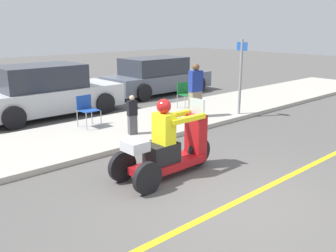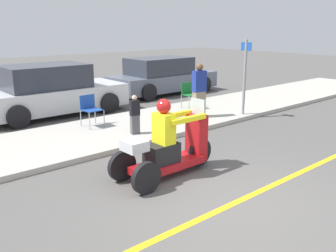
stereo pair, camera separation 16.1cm
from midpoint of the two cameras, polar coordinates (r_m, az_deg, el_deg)
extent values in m
plane|color=#565451|center=(6.10, 10.62, -11.60)|extent=(60.00, 60.00, 0.00)
cube|color=gold|center=(6.08, 10.50, -11.64)|extent=(24.00, 0.12, 0.01)
cube|color=#B2ADA3|center=(9.42, -11.66, -1.57)|extent=(28.00, 2.80, 0.12)
cylinder|color=black|center=(7.49, 5.46, -3.94)|extent=(0.56, 0.10, 0.56)
cylinder|color=black|center=(6.23, -2.56, -7.93)|extent=(0.56, 0.10, 0.56)
cylinder|color=black|center=(6.76, -6.31, -6.10)|extent=(0.56, 0.10, 0.56)
cube|color=#AD1419|center=(6.96, 0.67, -5.86)|extent=(1.50, 0.50, 0.14)
cube|color=black|center=(6.78, -0.28, -4.16)|extent=(0.60, 0.39, 0.37)
cube|color=#AD1419|center=(7.32, 4.98, -1.68)|extent=(0.24, 0.39, 0.91)
cube|color=silver|center=(7.18, 5.20, 2.97)|extent=(0.03, 0.35, 0.30)
cube|color=silver|center=(6.34, -4.40, -2.99)|extent=(0.36, 0.39, 0.18)
cube|color=yellow|center=(6.68, 0.04, -0.36)|extent=(0.26, 0.38, 0.55)
sphere|color=red|center=(6.58, 0.04, 3.05)|extent=(0.26, 0.26, 0.26)
cube|color=#515156|center=(6.81, 1.53, -4.09)|extent=(0.14, 0.14, 0.37)
cube|color=#515156|center=(6.98, 0.21, -3.59)|extent=(0.14, 0.14, 0.37)
cube|color=yellow|center=(6.77, 3.82, 1.04)|extent=(0.83, 0.09, 0.09)
cube|color=yellow|center=(7.05, 1.54, 1.64)|extent=(0.83, 0.09, 0.09)
cube|color=#515156|center=(9.20, -4.55, 0.22)|extent=(0.23, 0.18, 0.47)
cube|color=black|center=(9.10, -4.60, 2.78)|extent=(0.25, 0.18, 0.37)
sphere|color=beige|center=(9.05, -4.64, 4.32)|extent=(0.13, 0.13, 0.13)
cube|color=gray|center=(10.88, 5.14, 3.31)|extent=(0.37, 0.29, 0.75)
cube|color=navy|center=(10.76, 5.22, 6.81)|extent=(0.41, 0.30, 0.59)
sphere|color=brown|center=(10.71, 5.28, 8.92)|extent=(0.20, 0.20, 0.20)
cylinder|color=#A5A8AD|center=(9.73, -11.40, 0.70)|extent=(0.02, 0.02, 0.44)
cylinder|color=#A5A8AD|center=(9.95, -9.24, 1.13)|extent=(0.02, 0.02, 0.44)
cylinder|color=#A5A8AD|center=(10.09, -12.70, 1.15)|extent=(0.02, 0.02, 0.44)
cylinder|color=#A5A8AD|center=(10.31, -10.59, 1.56)|extent=(0.02, 0.02, 0.44)
cube|color=#1E479E|center=(9.97, -11.05, 2.42)|extent=(0.45, 0.45, 0.02)
cube|color=#1E479E|center=(10.11, -11.76, 3.61)|extent=(0.44, 0.04, 0.38)
cylinder|color=#A5A8AD|center=(11.70, 3.62, 3.40)|extent=(0.02, 0.02, 0.44)
cylinder|color=#A5A8AD|center=(11.95, 5.36, 3.61)|extent=(0.02, 0.02, 0.44)
cylinder|color=#A5A8AD|center=(12.06, 2.43, 3.77)|extent=(0.02, 0.02, 0.44)
cylinder|color=#A5A8AD|center=(12.30, 4.14, 3.97)|extent=(0.02, 0.02, 0.44)
cube|color=#19662D|center=(11.96, 3.91, 4.77)|extent=(0.51, 0.51, 0.02)
cube|color=#19662D|center=(12.11, 3.33, 5.77)|extent=(0.44, 0.10, 0.38)
cube|color=silver|center=(12.17, -16.70, 4.10)|extent=(4.41, 1.83, 0.69)
cube|color=#2D333D|center=(11.97, -17.91, 7.21)|extent=(2.43, 1.65, 0.70)
cylinder|color=black|center=(12.07, -8.60, 3.52)|extent=(0.64, 0.22, 0.64)
cylinder|color=black|center=(13.63, -12.75, 4.64)|extent=(0.64, 0.22, 0.64)
cylinder|color=black|center=(10.86, -21.48, 1.33)|extent=(0.64, 0.22, 0.64)
cube|color=slate|center=(15.36, -0.37, 6.81)|extent=(4.51, 1.75, 0.63)
cube|color=#2D333D|center=(15.13, -1.03, 9.14)|extent=(2.48, 1.58, 0.66)
cylinder|color=black|center=(15.75, 5.80, 6.32)|extent=(0.64, 0.22, 0.64)
cylinder|color=black|center=(16.99, 1.50, 7.03)|extent=(0.64, 0.22, 0.64)
cylinder|color=black|center=(13.80, -2.66, 5.13)|extent=(0.64, 0.22, 0.64)
cylinder|color=black|center=(15.20, -6.76, 5.97)|extent=(0.64, 0.22, 0.64)
cylinder|color=gray|center=(11.30, 12.00, 7.21)|extent=(0.08, 0.08, 2.20)
cube|color=#1E51AD|center=(11.22, 12.25, 11.76)|extent=(0.02, 0.36, 0.24)
camera|label=1|loc=(0.08, -89.31, 0.19)|focal=40.00mm
camera|label=2|loc=(0.08, 90.69, -0.19)|focal=40.00mm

